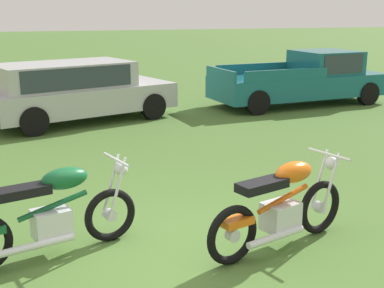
{
  "coord_description": "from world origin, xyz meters",
  "views": [
    {
      "loc": [
        -1.4,
        -5.22,
        2.67
      ],
      "look_at": [
        0.75,
        1.59,
        0.81
      ],
      "focal_mm": 48.92,
      "sensor_mm": 36.0,
      "label": 1
    }
  ],
  "objects_px": {
    "motorcycle_green": "(52,214)",
    "car_silver": "(73,87)",
    "motorcycle_orange": "(281,207)",
    "pickup_truck_teal": "(307,78)"
  },
  "relations": [
    {
      "from": "motorcycle_green",
      "to": "motorcycle_orange",
      "type": "bearing_deg",
      "value": -28.54
    },
    {
      "from": "motorcycle_green",
      "to": "car_silver",
      "type": "height_order",
      "value": "car_silver"
    },
    {
      "from": "motorcycle_orange",
      "to": "pickup_truck_teal",
      "type": "bearing_deg",
      "value": 40.93
    },
    {
      "from": "car_silver",
      "to": "pickup_truck_teal",
      "type": "distance_m",
      "value": 6.55
    },
    {
      "from": "car_silver",
      "to": "pickup_truck_teal",
      "type": "bearing_deg",
      "value": -14.44
    },
    {
      "from": "motorcycle_green",
      "to": "motorcycle_orange",
      "type": "xyz_separation_m",
      "value": [
        2.49,
        -0.56,
        0.0
      ]
    },
    {
      "from": "motorcycle_orange",
      "to": "car_silver",
      "type": "bearing_deg",
      "value": 83.92
    },
    {
      "from": "motorcycle_green",
      "to": "car_silver",
      "type": "bearing_deg",
      "value": 67.17
    },
    {
      "from": "motorcycle_orange",
      "to": "car_silver",
      "type": "relative_size",
      "value": 0.41
    },
    {
      "from": "motorcycle_green",
      "to": "pickup_truck_teal",
      "type": "relative_size",
      "value": 0.39
    }
  ]
}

